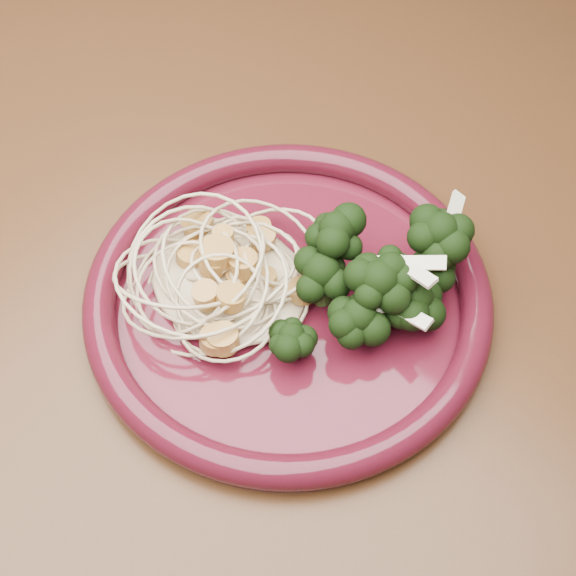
# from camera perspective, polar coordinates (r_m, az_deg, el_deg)

# --- Properties ---
(dining_table) EXTENTS (1.20, 0.80, 0.75)m
(dining_table) POSITION_cam_1_polar(r_m,az_deg,el_deg) (0.69, -1.05, -0.60)
(dining_table) COLOR #472814
(dining_table) RESTS_ON ground
(dinner_plate) EXTENTS (0.37, 0.37, 0.02)m
(dinner_plate) POSITION_cam_1_polar(r_m,az_deg,el_deg) (0.56, 0.00, -0.57)
(dinner_plate) COLOR #470E1B
(dinner_plate) RESTS_ON dining_table
(spaghetti_pile) EXTENTS (0.15, 0.14, 0.03)m
(spaghetti_pile) POSITION_cam_1_polar(r_m,az_deg,el_deg) (0.56, -4.21, 0.99)
(spaghetti_pile) COLOR #C8B68D
(spaghetti_pile) RESTS_ON dinner_plate
(scallop_cluster) EXTENTS (0.15, 0.15, 0.04)m
(scallop_cluster) POSITION_cam_1_polar(r_m,az_deg,el_deg) (0.53, -4.42, 3.03)
(scallop_cluster) COLOR #C19042
(scallop_cluster) RESTS_ON spaghetti_pile
(broccoli_pile) EXTENTS (0.14, 0.17, 0.05)m
(broccoli_pile) POSITION_cam_1_polar(r_m,az_deg,el_deg) (0.53, 5.39, -0.57)
(broccoli_pile) COLOR black
(broccoli_pile) RESTS_ON dinner_plate
(onion_garnish) EXTENTS (0.10, 0.11, 0.05)m
(onion_garnish) POSITION_cam_1_polar(r_m,az_deg,el_deg) (0.51, 5.66, 1.47)
(onion_garnish) COLOR beige
(onion_garnish) RESTS_ON broccoli_pile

